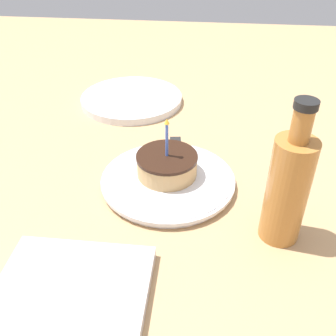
# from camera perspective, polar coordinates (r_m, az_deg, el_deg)

# --- Properties ---
(ground_plane) EXTENTS (2.40, 2.40, 0.04)m
(ground_plane) POSITION_cam_1_polar(r_m,az_deg,el_deg) (0.76, 1.60, -4.69)
(ground_plane) COLOR tan
(ground_plane) RESTS_ON ground
(plate) EXTENTS (0.26, 0.26, 0.02)m
(plate) POSITION_cam_1_polar(r_m,az_deg,el_deg) (0.76, 0.00, -1.83)
(plate) COLOR silver
(plate) RESTS_ON ground_plane
(cake_slice) EXTENTS (0.12, 0.12, 0.12)m
(cake_slice) POSITION_cam_1_polar(r_m,az_deg,el_deg) (0.75, -0.16, 0.49)
(cake_slice) COLOR tan
(cake_slice) RESTS_ON plate
(fork) EXTENTS (0.18, 0.04, 0.00)m
(fork) POSITION_cam_1_polar(r_m,az_deg,el_deg) (0.81, 1.26, 1.69)
(fork) COLOR #262626
(fork) RESTS_ON plate
(bottle) EXTENTS (0.07, 0.07, 0.25)m
(bottle) POSITION_cam_1_polar(r_m,az_deg,el_deg) (0.63, 17.01, -2.68)
(bottle) COLOR #B27233
(bottle) RESTS_ON ground_plane
(side_plate) EXTENTS (0.27, 0.27, 0.02)m
(side_plate) POSITION_cam_1_polar(r_m,az_deg,el_deg) (1.08, -5.29, 9.93)
(side_plate) COLOR silver
(side_plate) RESTS_ON ground_plane
(marble_board) EXTENTS (0.21, 0.22, 0.02)m
(marble_board) POSITION_cam_1_polar(r_m,az_deg,el_deg) (0.58, -14.40, -18.48)
(marble_board) COLOR silver
(marble_board) RESTS_ON ground_plane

